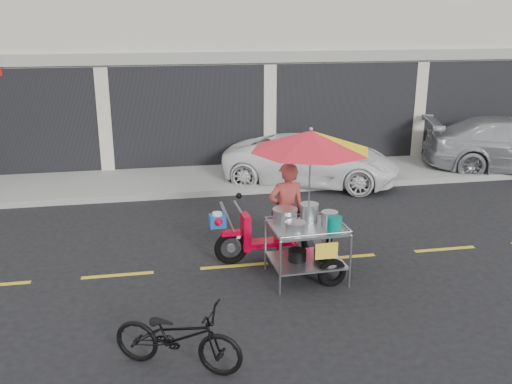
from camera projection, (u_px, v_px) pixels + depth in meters
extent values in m
plane|color=black|center=(343.00, 257.00, 10.36)|extent=(90.00, 90.00, 0.00)
cube|color=gray|center=(277.00, 173.00, 15.49)|extent=(45.00, 3.00, 0.15)
cube|color=beige|center=(245.00, 20.00, 18.99)|extent=(36.00, 8.00, 8.00)
cube|color=black|center=(270.00, 117.00, 15.98)|extent=(35.28, 0.06, 2.90)
cube|color=gray|center=(270.00, 57.00, 15.47)|extent=(36.00, 0.12, 0.30)
cube|color=gold|center=(343.00, 257.00, 10.36)|extent=(42.00, 0.10, 0.01)
imported|color=white|center=(311.00, 160.00, 14.70)|extent=(4.91, 3.62, 1.24)
imported|color=black|center=(178.00, 336.00, 7.02)|extent=(1.77, 1.26, 0.88)
torus|color=black|center=(231.00, 248.00, 10.02)|extent=(0.61, 0.14, 0.60)
torus|color=black|center=(317.00, 240.00, 10.36)|extent=(0.61, 0.14, 0.60)
cylinder|color=#9EA0A5|center=(231.00, 248.00, 10.02)|extent=(0.15, 0.07, 0.15)
cylinder|color=#9EA0A5|center=(317.00, 240.00, 10.36)|extent=(0.15, 0.07, 0.15)
cube|color=#C5001F|center=(231.00, 233.00, 9.93)|extent=(0.34, 0.14, 0.08)
cylinder|color=#9EA0A5|center=(231.00, 224.00, 9.88)|extent=(0.39, 0.07, 0.85)
cube|color=#C5001F|center=(246.00, 232.00, 9.99)|extent=(0.14, 0.36, 0.63)
cube|color=#C5001F|center=(272.00, 242.00, 10.16)|extent=(0.86, 0.33, 0.08)
cube|color=#C5001F|center=(298.00, 227.00, 10.19)|extent=(0.80, 0.31, 0.42)
cube|color=black|center=(292.00, 215.00, 10.10)|extent=(0.70, 0.28, 0.11)
cylinder|color=#9EA0A5|center=(238.00, 207.00, 9.81)|extent=(0.06, 0.58, 0.04)
sphere|color=black|center=(239.00, 196.00, 9.99)|extent=(0.11, 0.11, 0.11)
cylinder|color=white|center=(238.00, 236.00, 9.98)|extent=(0.13, 0.13, 0.05)
cube|color=#1A4B99|center=(217.00, 221.00, 9.81)|extent=(0.28, 0.24, 0.21)
cylinder|color=white|center=(217.00, 214.00, 9.77)|extent=(0.18, 0.18, 0.05)
cone|color=#C5001F|center=(219.00, 223.00, 9.63)|extent=(0.20, 0.24, 0.19)
torus|color=black|center=(332.00, 273.00, 9.21)|extent=(0.49, 0.13, 0.49)
cylinder|color=#9EA0A5|center=(280.00, 269.00, 8.86)|extent=(0.04, 0.04, 0.90)
cylinder|color=#9EA0A5|center=(265.00, 245.00, 9.74)|extent=(0.04, 0.04, 0.90)
cylinder|color=#9EA0A5|center=(350.00, 261.00, 9.11)|extent=(0.04, 0.04, 0.90)
cylinder|color=#9EA0A5|center=(330.00, 239.00, 9.99)|extent=(0.04, 0.04, 0.90)
cube|color=#9EA0A5|center=(306.00, 260.00, 9.46)|extent=(1.20, 1.00, 0.03)
cube|color=#9EA0A5|center=(307.00, 228.00, 9.29)|extent=(1.20, 1.00, 0.04)
cylinder|color=#9EA0A5|center=(317.00, 235.00, 8.83)|extent=(1.16, 0.07, 0.03)
cylinder|color=#9EA0A5|center=(299.00, 215.00, 9.71)|extent=(1.16, 0.07, 0.03)
cylinder|color=#9EA0A5|center=(273.00, 227.00, 9.14)|extent=(0.07, 0.95, 0.03)
cylinder|color=#9EA0A5|center=(341.00, 221.00, 9.40)|extent=(0.07, 0.95, 0.03)
cylinder|color=#9EA0A5|center=(298.00, 249.00, 9.91)|extent=(0.08, 0.79, 0.04)
cylinder|color=#9EA0A5|center=(298.00, 221.00, 9.75)|extent=(0.08, 0.79, 0.04)
cube|color=yellow|center=(326.00, 251.00, 8.92)|extent=(0.37, 0.04, 0.26)
cylinder|color=#B7B7BC|center=(285.00, 217.00, 9.37)|extent=(0.42, 0.42, 0.24)
cylinder|color=#B7B7BC|center=(309.00, 213.00, 9.48)|extent=(0.32, 0.32, 0.29)
cylinder|color=#B7B7BC|center=(330.00, 218.00, 9.39)|extent=(0.28, 0.28, 0.19)
cylinder|color=#B7B7BC|center=(295.00, 228.00, 9.03)|extent=(0.34, 0.34, 0.15)
cylinder|color=#007962|center=(335.00, 224.00, 9.08)|extent=(0.24, 0.24, 0.23)
cylinder|color=black|center=(297.00, 255.00, 9.40)|extent=(0.31, 0.31, 0.19)
cylinder|color=black|center=(321.00, 253.00, 9.49)|extent=(0.26, 0.26, 0.17)
cylinder|color=#9EA0A5|center=(310.00, 179.00, 9.16)|extent=(0.03, 0.03, 1.59)
sphere|color=#9EA0A5|center=(311.00, 129.00, 8.92)|extent=(0.06, 0.06, 0.06)
imported|color=#B53F3B|center=(287.00, 212.00, 10.05)|extent=(0.67, 0.46, 1.79)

